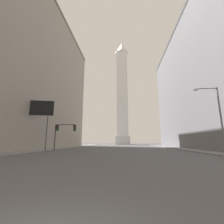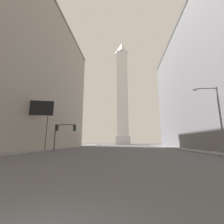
# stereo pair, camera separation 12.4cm
# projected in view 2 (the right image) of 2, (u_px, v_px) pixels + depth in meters

# --- Properties ---
(sidewalk_left) EXTENTS (5.00, 108.93, 0.15)m
(sidewalk_left) POSITION_uv_depth(u_px,v_px,m) (51.00, 149.00, 35.23)
(sidewalk_left) COLOR slate
(sidewalk_left) RESTS_ON ground_plane
(sidewalk_right) EXTENTS (5.00, 108.93, 0.15)m
(sidewalk_right) POSITION_uv_depth(u_px,v_px,m) (192.00, 150.00, 32.41)
(sidewalk_right) COLOR slate
(sidewalk_right) RESTS_ON ground_plane
(building_left) EXTENTS (20.14, 57.13, 39.99)m
(building_left) POSITION_uv_depth(u_px,v_px,m) (17.00, 72.00, 39.82)
(building_left) COLOR gray
(building_left) RESTS_ON ground_plane
(obelisk) EXTENTS (8.61, 8.61, 68.83)m
(obelisk) POSITION_uv_depth(u_px,v_px,m) (122.00, 92.00, 96.99)
(obelisk) COLOR silver
(obelisk) RESTS_ON ground_plane
(traffic_light_mid_left) EXTENTS (4.55, 0.53, 5.38)m
(traffic_light_mid_left) POSITION_uv_depth(u_px,v_px,m) (62.00, 130.00, 31.34)
(traffic_light_mid_left) COLOR black
(traffic_light_mid_left) RESTS_ON ground_plane
(street_lamp) EXTENTS (3.05, 0.36, 8.78)m
(street_lamp) POSITION_uv_depth(u_px,v_px,m) (216.00, 113.00, 18.88)
(street_lamp) COLOR slate
(street_lamp) RESTS_ON ground_plane
(billboard_sign) EXTENTS (5.97, 1.71, 9.78)m
(billboard_sign) POSITION_uv_depth(u_px,v_px,m) (37.00, 109.00, 29.30)
(billboard_sign) COLOR #3F3F42
(billboard_sign) RESTS_ON ground_plane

